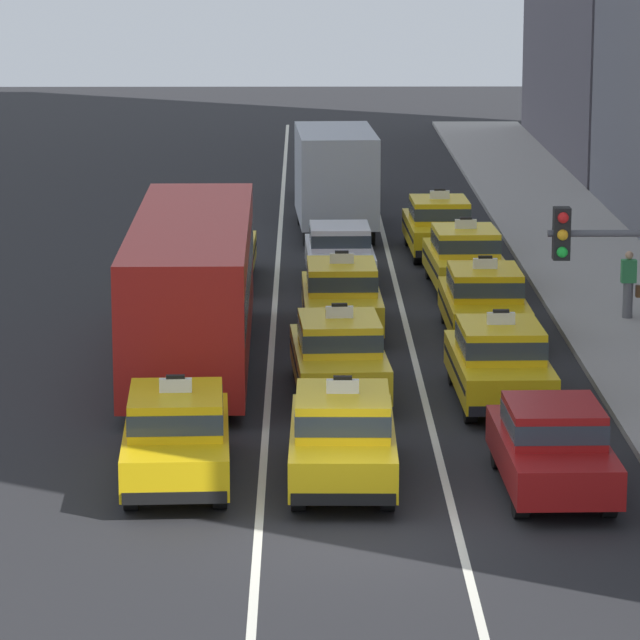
# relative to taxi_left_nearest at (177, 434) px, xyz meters

# --- Properties ---
(ground_plane) EXTENTS (160.00, 160.00, 0.00)m
(ground_plane) POSITION_rel_taxi_left_nearest_xyz_m (3.08, -3.00, -0.88)
(ground_plane) COLOR #232326
(lane_stripe_left_center) EXTENTS (0.14, 80.00, 0.01)m
(lane_stripe_left_center) POSITION_rel_taxi_left_nearest_xyz_m (1.48, 17.00, -0.87)
(lane_stripe_left_center) COLOR silver
(lane_stripe_left_center) RESTS_ON ground
(lane_stripe_center_right) EXTENTS (0.14, 80.00, 0.01)m
(lane_stripe_center_right) POSITION_rel_taxi_left_nearest_xyz_m (4.68, 17.00, -0.87)
(lane_stripe_center_right) COLOR silver
(lane_stripe_center_right) RESTS_ON ground
(taxi_left_nearest) EXTENTS (2.01, 4.64, 1.96)m
(taxi_left_nearest) POSITION_rel_taxi_left_nearest_xyz_m (0.00, 0.00, 0.00)
(taxi_left_nearest) COLOR black
(taxi_left_nearest) RESTS_ON ground
(bus_left_second) EXTENTS (2.64, 11.23, 3.22)m
(bus_left_second) POSITION_rel_taxi_left_nearest_xyz_m (-0.23, 8.90, 0.94)
(bus_left_second) COLOR black
(bus_left_second) RESTS_ON ground
(taxi_left_third) EXTENTS (1.86, 4.58, 1.96)m
(taxi_left_third) POSITION_rel_taxi_left_nearest_xyz_m (-0.03, 18.36, 0.00)
(taxi_left_third) COLOR black
(taxi_left_third) RESTS_ON ground
(taxi_center_nearest) EXTENTS (1.88, 4.58, 1.96)m
(taxi_center_nearest) POSITION_rel_taxi_left_nearest_xyz_m (2.88, -0.10, 0.00)
(taxi_center_nearest) COLOR black
(taxi_center_nearest) RESTS_ON ground
(taxi_center_second) EXTENTS (2.04, 4.64, 1.96)m
(taxi_center_second) POSITION_rel_taxi_left_nearest_xyz_m (2.93, 6.07, 0.00)
(taxi_center_second) COLOR black
(taxi_center_second) RESTS_ON ground
(taxi_center_third) EXTENTS (1.89, 4.59, 1.96)m
(taxi_center_third) POSITION_rel_taxi_left_nearest_xyz_m (3.10, 12.19, 0.00)
(taxi_center_third) COLOR black
(taxi_center_third) RESTS_ON ground
(sedan_center_fourth) EXTENTS (1.86, 4.34, 1.58)m
(sedan_center_fourth) POSITION_rel_taxi_left_nearest_xyz_m (3.17, 18.18, -0.03)
(sedan_center_fourth) COLOR black
(sedan_center_fourth) RESTS_ON ground
(box_truck_center_fifth) EXTENTS (2.53, 7.05, 3.27)m
(box_truck_center_fifth) POSITION_rel_taxi_left_nearest_xyz_m (3.16, 26.39, 0.90)
(box_truck_center_fifth) COLOR black
(box_truck_center_fifth) RESTS_ON ground
(sedan_center_sixth) EXTENTS (1.80, 4.31, 1.58)m
(sedan_center_sixth) POSITION_rel_taxi_left_nearest_xyz_m (2.88, 33.52, -0.03)
(sedan_center_sixth) COLOR black
(sedan_center_sixth) RESTS_ON ground
(sedan_right_nearest) EXTENTS (1.86, 4.34, 1.58)m
(sedan_right_nearest) POSITION_rel_taxi_left_nearest_xyz_m (6.45, -0.59, -0.03)
(sedan_right_nearest) COLOR black
(sedan_right_nearest) RESTS_ON ground
(taxi_right_second) EXTENTS (1.91, 4.60, 1.96)m
(taxi_right_second) POSITION_rel_taxi_left_nearest_xyz_m (6.16, 5.42, 0.00)
(taxi_right_second) COLOR black
(taxi_right_second) RESTS_ON ground
(taxi_right_third) EXTENTS (1.85, 4.57, 1.96)m
(taxi_right_third) POSITION_rel_taxi_left_nearest_xyz_m (6.42, 11.49, 0.00)
(taxi_right_third) COLOR black
(taxi_right_third) RESTS_ON ground
(taxi_right_fourth) EXTENTS (1.96, 4.61, 1.96)m
(taxi_right_fourth) POSITION_rel_taxi_left_nearest_xyz_m (6.44, 17.18, 0.00)
(taxi_right_fourth) COLOR black
(taxi_right_fourth) RESTS_ON ground
(taxi_right_fifth) EXTENTS (1.91, 4.60, 1.96)m
(taxi_right_fifth) POSITION_rel_taxi_left_nearest_xyz_m (6.14, 22.43, 0.00)
(taxi_right_fifth) COLOR black
(taxi_right_fifth) RESTS_ON ground
(pedestrian_mid_block) EXTENTS (0.47, 0.24, 1.63)m
(pedestrian_mid_block) POSITION_rel_taxi_left_nearest_xyz_m (10.05, 12.99, 0.09)
(pedestrian_mid_block) COLOR slate
(pedestrian_mid_block) RESTS_ON sidewalk_curb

